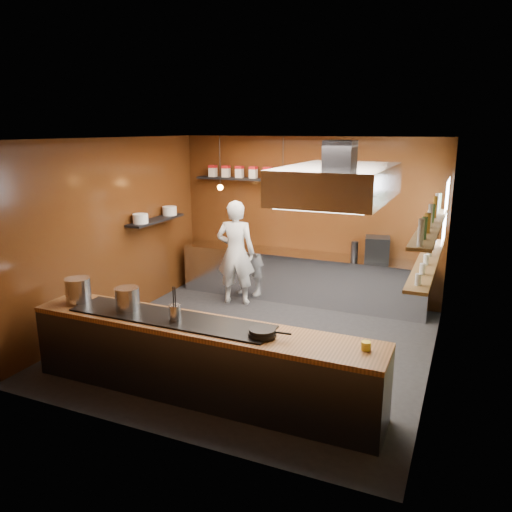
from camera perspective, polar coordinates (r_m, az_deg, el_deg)
The scene contains 26 objects.
floor at distance 7.60m, azimuth -0.28°, elevation -10.00°, with size 5.00×5.00×0.00m, color black.
back_wall at distance 9.41m, azimuth 5.85°, elevation 4.29°, with size 5.00×5.00×0.00m, color #3F170B.
left_wall at distance 8.41m, azimuth -16.11°, elevation 2.60°, with size 5.00×5.00×0.00m, color #3F170B.
right_wall at distance 6.55m, azimuth 20.17°, elevation -0.98°, with size 5.00×5.00×0.00m, color brown.
ceiling at distance 6.92m, azimuth -0.31°, elevation 13.26°, with size 5.00×5.00×0.00m, color silver.
window_pane at distance 8.14m, azimuth 20.86°, elevation 4.71°, with size 1.00×1.00×0.00m, color white.
prep_counter at distance 9.34m, azimuth 5.07°, elevation -2.38°, with size 4.60×0.65×0.90m, color silver.
pass_counter at distance 6.11m, azimuth -6.48°, elevation -11.63°, with size 4.40×0.72×0.94m.
tin_shelf at distance 9.49m, azimuth 0.46°, elevation 8.72°, with size 2.60×0.26×0.04m, color black.
plate_shelf at distance 9.09m, azimuth -11.37°, elevation 4.05°, with size 0.30×1.40×0.04m, color black.
bottle_shelf_upper at distance 6.76m, azimuth 19.30°, elevation 3.21°, with size 0.26×2.80×0.04m, color olive.
bottle_shelf_lower at distance 6.86m, azimuth 18.97°, elevation -0.64°, with size 0.26×2.80×0.04m, color olive.
extractor_hood at distance 6.15m, azimuth 9.44°, elevation 8.31°, with size 1.20×2.00×0.72m.
pendant_left at distance 9.11m, azimuth -4.11°, elevation 8.15°, with size 0.10×0.10×0.95m.
pendant_right at distance 8.63m, azimuth 3.05°, elevation 7.81°, with size 0.10×0.10×0.95m.
storage_tins at distance 9.42m, azimuth 1.31°, elevation 9.48°, with size 2.43×0.13×0.22m.
plate_stacks at distance 9.07m, azimuth -11.40°, elevation 4.67°, with size 0.26×1.16×0.16m.
bottles at distance 6.74m, azimuth 19.39°, elevation 4.38°, with size 0.06×2.66×0.24m.
wine_glasses at distance 6.84m, azimuth 19.03°, elevation 0.05°, with size 0.07×2.37×0.13m.
stockpot_large at distance 6.91m, azimuth -19.67°, elevation -3.65°, with size 0.32×0.32×0.31m, color silver.
stockpot_small at distance 6.43m, azimuth -14.49°, elevation -4.72°, with size 0.30×0.30×0.28m, color silver.
utensil_crock at distance 5.98m, azimuth -9.25°, elevation -6.39°, with size 0.14×0.14×0.19m, color silver.
frying_pan at distance 5.50m, azimuth 0.76°, elevation -8.71°, with size 0.48×0.32×0.08m.
butter_jar at distance 5.33m, azimuth 12.46°, elevation -9.99°, with size 0.10×0.10×0.09m, color yellow.
espresso_machine at distance 8.93m, azimuth 13.67°, elevation 0.83°, with size 0.41×0.39×0.41m, color black.
chef at distance 9.03m, azimuth -2.33°, elevation 0.39°, with size 0.70×0.46×1.91m, color white.
Camera 1 is at (2.78, -6.34, 3.13)m, focal length 35.00 mm.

